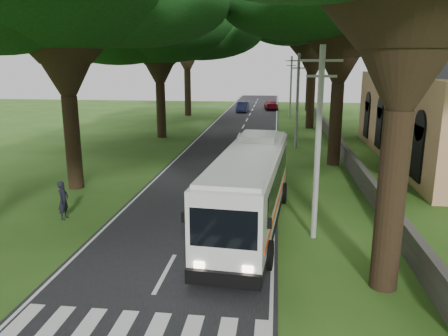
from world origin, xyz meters
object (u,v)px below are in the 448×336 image
Objects in this scene: pole_near at (318,142)px; distant_car_c at (271,105)px; pole_mid at (297,100)px; coach_bus at (250,187)px; pedestrian at (63,200)px; pole_far at (291,86)px; distant_car_b at (243,107)px.

pole_near is 51.04m from distant_car_c.
pole_mid is at bearing 90.00° from pole_near.
coach_bus is 2.46× the size of distant_car_c.
coach_bus reaches higher than pedestrian.
pole_mid is at bearing -31.70° from pedestrian.
pole_near is 12.15m from pedestrian.
distant_car_b is at bearing 134.58° from pole_far.
pole_near reaches higher than distant_car_b.
pedestrian is (-4.92, -46.00, 0.17)m from distant_car_b.
pole_mid reaches higher than coach_bus.
pole_far reaches higher than coach_bus.
pole_far is at bearing 90.00° from pole_mid.
pole_mid is 1.00× the size of pole_far.
pole_far is at bearing -16.92° from pedestrian.
pole_mid reaches higher than distant_car_c.
pedestrian is at bearing 175.77° from pole_near.
pedestrian reaches higher than distant_car_b.
pedestrian is at bearing 75.45° from distant_car_c.
pole_mid is 27.91m from distant_car_b.
pole_near is 47.47m from distant_car_b.
distant_car_b is 0.90× the size of distant_car_c.
coach_bus reaches higher than distant_car_c.
pole_mid is at bearing 90.58° from distant_car_c.
distant_car_b is at bearing 39.74° from distant_car_c.
pole_far is at bearing 99.31° from distant_car_c.
pole_near is 1.00× the size of pole_mid.
distant_car_c is 50.81m from pedestrian.
coach_bus is 8.93m from pedestrian.
distant_car_c is 2.65× the size of pedestrian.
pole_near is at bearing -80.73° from distant_car_b.
coach_bus is at bearing 85.52° from distant_car_c.
pole_far is at bearing 90.00° from pole_near.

